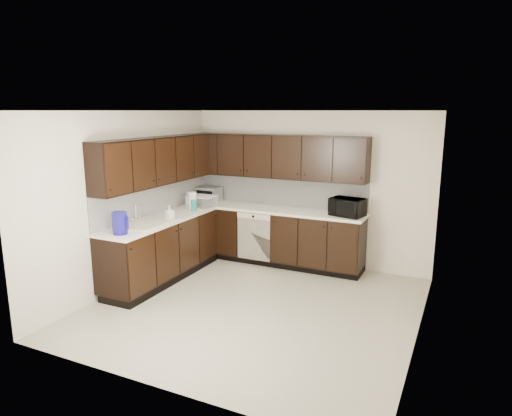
{
  "coord_description": "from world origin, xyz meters",
  "views": [
    {
      "loc": [
        2.39,
        -5.01,
        2.5
      ],
      "look_at": [
        -0.28,
        0.6,
        1.17
      ],
      "focal_mm": 32.0,
      "sensor_mm": 36.0,
      "label": 1
    }
  ],
  "objects_px": {
    "microwave": "(347,207)",
    "blue_pitcher": "(120,223)",
    "storage_bin": "(202,201)",
    "sink": "(148,227)",
    "toaster_oven": "(209,194)"
  },
  "relations": [
    {
      "from": "microwave",
      "to": "blue_pitcher",
      "type": "bearing_deg",
      "value": -123.6
    },
    {
      "from": "storage_bin",
      "to": "blue_pitcher",
      "type": "height_order",
      "value": "blue_pitcher"
    },
    {
      "from": "sink",
      "to": "microwave",
      "type": "height_order",
      "value": "microwave"
    },
    {
      "from": "sink",
      "to": "storage_bin",
      "type": "xyz_separation_m",
      "value": [
        0.06,
        1.34,
        0.14
      ]
    },
    {
      "from": "microwave",
      "to": "sink",
      "type": "bearing_deg",
      "value": -132.95
    },
    {
      "from": "blue_pitcher",
      "to": "microwave",
      "type": "bearing_deg",
      "value": 46.25
    },
    {
      "from": "toaster_oven",
      "to": "blue_pitcher",
      "type": "distance_m",
      "value": 2.4
    },
    {
      "from": "microwave",
      "to": "toaster_oven",
      "type": "bearing_deg",
      "value": -170.07
    },
    {
      "from": "storage_bin",
      "to": "blue_pitcher",
      "type": "bearing_deg",
      "value": -90.4
    },
    {
      "from": "sink",
      "to": "microwave",
      "type": "relative_size",
      "value": 1.67
    },
    {
      "from": "toaster_oven",
      "to": "sink",
      "type": "bearing_deg",
      "value": -88.22
    },
    {
      "from": "sink",
      "to": "toaster_oven",
      "type": "bearing_deg",
      "value": 92.22
    },
    {
      "from": "toaster_oven",
      "to": "storage_bin",
      "type": "height_order",
      "value": "toaster_oven"
    },
    {
      "from": "storage_bin",
      "to": "microwave",
      "type": "bearing_deg",
      "value": 7.49
    },
    {
      "from": "sink",
      "to": "microwave",
      "type": "xyz_separation_m",
      "value": [
        2.43,
        1.66,
        0.2
      ]
    }
  ]
}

